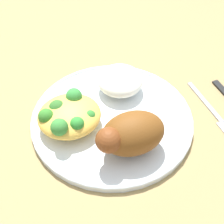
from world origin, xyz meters
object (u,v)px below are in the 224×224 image
object	(u,v)px
roasted_chicken	(130,134)
rice_pile	(120,80)
plate	(112,118)
mac_cheese_with_broccoli	(68,115)
fork	(212,110)

from	to	relation	value
roasted_chicken	rice_pile	world-z (taller)	roasted_chicken
plate	mac_cheese_with_broccoli	xyz separation A→B (m)	(0.07, -0.01, 0.03)
plate	roasted_chicken	world-z (taller)	roasted_chicken
rice_pile	mac_cheese_with_broccoli	distance (m)	0.12
roasted_chicken	rice_pile	distance (m)	0.14
rice_pile	fork	distance (m)	0.18
roasted_chicken	rice_pile	xyz separation A→B (m)	(-0.03, -0.14, -0.02)
mac_cheese_with_broccoli	fork	bearing A→B (deg)	170.99
plate	mac_cheese_with_broccoli	world-z (taller)	mac_cheese_with_broccoli
rice_pile	fork	bearing A→B (deg)	146.06
plate	mac_cheese_with_broccoli	bearing A→B (deg)	-4.54
rice_pile	fork	size ratio (longest dim) A/B	0.61
roasted_chicken	mac_cheese_with_broccoli	world-z (taller)	roasted_chicken
rice_pile	roasted_chicken	bearing A→B (deg)	76.96
plate	roasted_chicken	size ratio (longest dim) A/B	2.52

